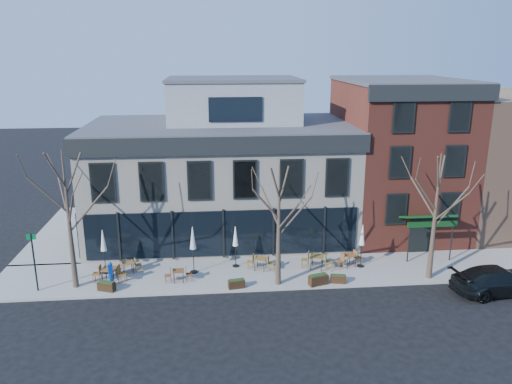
{
  "coord_description": "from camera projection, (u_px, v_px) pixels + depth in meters",
  "views": [
    {
      "loc": [
        -0.64,
        -29.84,
        13.1
      ],
      "look_at": [
        2.27,
        2.0,
        3.99
      ],
      "focal_mm": 35.0,
      "sensor_mm": 36.0,
      "label": 1
    }
  ],
  "objects": [
    {
      "name": "red_brick_building",
      "position": [
        398.0,
        156.0,
        36.59
      ],
      "size": [
        8.2,
        11.78,
        11.18
      ],
      "color": "maroon",
      "rests_on": "ground"
    },
    {
      "name": "umbrella_4",
      "position": [
        362.0,
        237.0,
        30.46
      ],
      "size": [
        0.44,
        0.44,
        2.75
      ],
      "color": "black",
      "rests_on": "sidewalk_front"
    },
    {
      "name": "cafe_set_2",
      "position": [
        178.0,
        274.0,
        28.88
      ],
      "size": [
        1.64,
        0.69,
        0.85
      ],
      "color": "brown",
      "rests_on": "sidewalk_front"
    },
    {
      "name": "sidewalk_front",
      "position": [
        278.0,
        272.0,
        30.43
      ],
      "size": [
        33.5,
        4.7,
        0.15
      ],
      "primitive_type": "cube",
      "color": "gray",
      "rests_on": "ground"
    },
    {
      "name": "planter_1",
      "position": [
        237.0,
        284.0,
        28.14
      ],
      "size": [
        0.97,
        0.52,
        0.52
      ],
      "color": "black",
      "rests_on": "sidewalk_front"
    },
    {
      "name": "planter_0",
      "position": [
        106.0,
        286.0,
        27.82
      ],
      "size": [
        1.05,
        0.71,
        0.55
      ],
      "color": "black",
      "rests_on": "sidewalk_front"
    },
    {
      "name": "sign_pole",
      "position": [
        34.0,
        259.0,
        27.38
      ],
      "size": [
        0.5,
        0.1,
        3.4
      ],
      "color": "black",
      "rests_on": "sidewalk_front"
    },
    {
      "name": "ground",
      "position": [
        224.0,
        261.0,
        32.22
      ],
      "size": [
        120.0,
        120.0,
        0.0
      ],
      "primitive_type": "plane",
      "color": "black",
      "rests_on": "ground"
    },
    {
      "name": "umbrella_0",
      "position": [
        103.0,
        243.0,
        29.56
      ],
      "size": [
        0.44,
        0.44,
        2.76
      ],
      "color": "black",
      "rests_on": "sidewalk_front"
    },
    {
      "name": "planter_2",
      "position": [
        318.0,
        279.0,
        28.54
      ],
      "size": [
        1.2,
        0.75,
        0.63
      ],
      "color": "#301E10",
      "rests_on": "sidewalk_front"
    },
    {
      "name": "tree_corner",
      "position": [
        69.0,
        218.0,
        27.25
      ],
      "size": [
        3.93,
        3.98,
        7.92
      ],
      "color": "#382B21",
      "rests_on": "sidewalk_front"
    },
    {
      "name": "cafe_set_1",
      "position": [
        128.0,
        266.0,
        29.96
      ],
      "size": [
        1.66,
        0.92,
        0.86
      ],
      "color": "brown",
      "rests_on": "sidewalk_front"
    },
    {
      "name": "umbrella_1",
      "position": [
        193.0,
        240.0,
        29.61
      ],
      "size": [
        0.47,
        0.47,
        2.93
      ],
      "color": "black",
      "rests_on": "sidewalk_front"
    },
    {
      "name": "umbrella_2",
      "position": [
        235.0,
        238.0,
        30.51
      ],
      "size": [
        0.42,
        0.42,
        2.63
      ],
      "color": "black",
      "rests_on": "sidewalk_front"
    },
    {
      "name": "cafe_set_0",
      "position": [
        110.0,
        273.0,
        28.77
      ],
      "size": [
        2.03,
        0.88,
        1.05
      ],
      "color": "brown",
      "rests_on": "sidewalk_front"
    },
    {
      "name": "corner_building",
      "position": [
        222.0,
        171.0,
        35.79
      ],
      "size": [
        18.39,
        10.39,
        11.1
      ],
      "color": "silver",
      "rests_on": "ground"
    },
    {
      "name": "cafe_set_3",
      "position": [
        261.0,
        263.0,
        30.41
      ],
      "size": [
        1.81,
        1.0,
        0.93
      ],
      "color": "brown",
      "rests_on": "sidewalk_front"
    },
    {
      "name": "sidewalk_side",
      "position": [
        70.0,
        233.0,
        36.96
      ],
      "size": [
        4.5,
        12.0,
        0.15
      ],
      "primitive_type": "cube",
      "color": "gray",
      "rests_on": "ground"
    },
    {
      "name": "planter_3",
      "position": [
        338.0,
        279.0,
        28.78
      ],
      "size": [
        0.94,
        0.53,
        0.5
      ],
      "color": "#311D10",
      "rests_on": "sidewalk_front"
    },
    {
      "name": "tree_right",
      "position": [
        435.0,
        215.0,
        28.43
      ],
      "size": [
        3.72,
        3.77,
        7.48
      ],
      "color": "#382B21",
      "rests_on": "sidewalk_front"
    },
    {
      "name": "tree_mid",
      "position": [
        279.0,
        224.0,
        27.71
      ],
      "size": [
        3.5,
        3.55,
        7.04
      ],
      "color": "#382B21",
      "rests_on": "sidewalk_front"
    },
    {
      "name": "parked_sedan",
      "position": [
        498.0,
        280.0,
        27.75
      ],
      "size": [
        5.49,
        2.79,
        1.53
      ],
      "primitive_type": "imported",
      "rotation": [
        0.0,
        0.0,
        1.7
      ],
      "color": "black",
      "rests_on": "ground"
    },
    {
      "name": "call_box",
      "position": [
        111.0,
        273.0,
        28.31
      ],
      "size": [
        0.3,
        0.29,
        1.46
      ],
      "color": "#0D3DAE",
      "rests_on": "sidewalk_front"
    },
    {
      "name": "cafe_set_4",
      "position": [
        317.0,
        261.0,
        30.53
      ],
      "size": [
        2.03,
        1.14,
        1.04
      ],
      "color": "brown",
      "rests_on": "sidewalk_front"
    },
    {
      "name": "cafe_set_5",
      "position": [
        349.0,
        259.0,
        30.91
      ],
      "size": [
        1.85,
        1.08,
        0.96
      ],
      "color": "brown",
      "rests_on": "sidewalk_front"
    }
  ]
}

